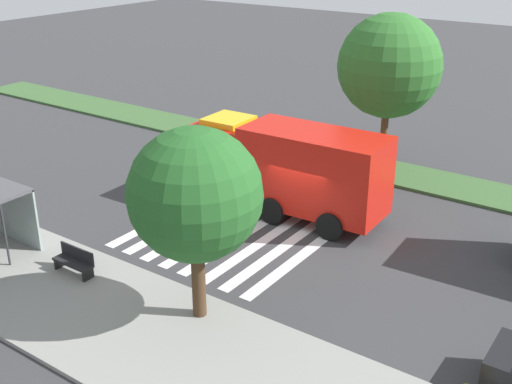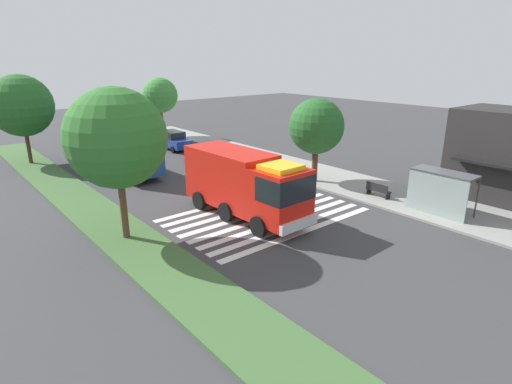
% 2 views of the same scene
% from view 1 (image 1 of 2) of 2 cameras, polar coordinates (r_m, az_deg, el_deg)
% --- Properties ---
extents(ground_plane, '(120.00, 120.00, 0.00)m').
position_cam_1_polar(ground_plane, '(25.41, 3.84, -3.21)').
color(ground_plane, '#38383A').
extents(sidewalk, '(60.00, 5.22, 0.14)m').
position_cam_1_polar(sidewalk, '(19.46, -9.97, -12.33)').
color(sidewalk, gray).
rests_on(sidewalk, ground_plane).
extents(median_strip, '(60.00, 3.00, 0.14)m').
position_cam_1_polar(median_strip, '(31.61, 11.04, 1.97)').
color(median_strip, '#3D6033').
rests_on(median_strip, ground_plane).
extents(crosswalk, '(6.75, 10.97, 0.01)m').
position_cam_1_polar(crosswalk, '(26.30, 0.40, -2.18)').
color(crosswalk, silver).
rests_on(crosswalk, ground_plane).
extents(fire_truck, '(8.59, 3.08, 3.70)m').
position_cam_1_polar(fire_truck, '(26.07, 2.37, 2.53)').
color(fire_truck, red).
rests_on(fire_truck, ground_plane).
extents(bench_near_shelter, '(1.60, 0.50, 0.90)m').
position_cam_1_polar(bench_near_shelter, '(22.63, -15.99, -5.95)').
color(bench_near_shelter, black).
rests_on(bench_near_shelter, sidewalk).
extents(sidewalk_tree_west, '(3.92, 3.92, 5.96)m').
position_cam_1_polar(sidewalk_tree_west, '(18.01, -5.49, -0.27)').
color(sidewalk_tree_west, '#47301E').
rests_on(sidewalk_tree_west, sidewalk).
extents(median_tree_west, '(4.79, 4.79, 7.44)m').
position_cam_1_polar(median_tree_west, '(30.16, 11.90, 11.01)').
color(median_tree_west, '#513823').
rests_on(median_tree_west, median_strip).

